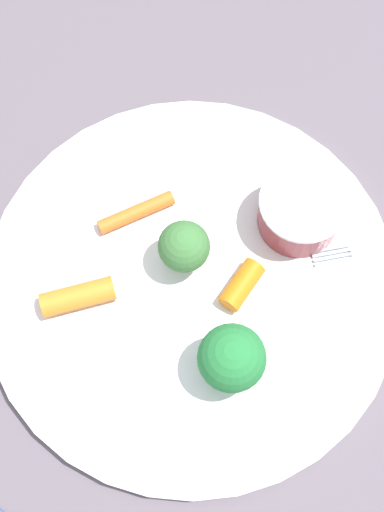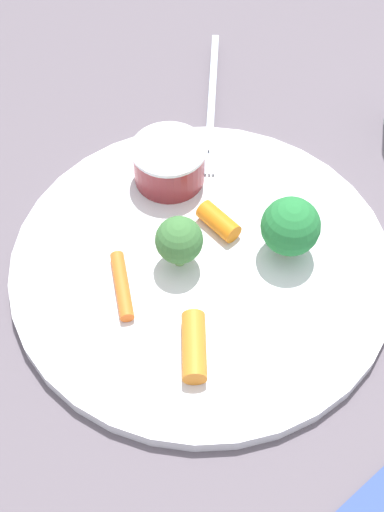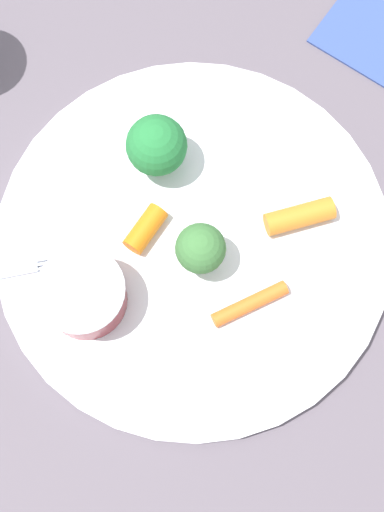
% 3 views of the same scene
% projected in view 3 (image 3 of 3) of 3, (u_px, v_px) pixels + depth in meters
% --- Properties ---
extents(ground_plane, '(2.40, 2.40, 0.00)m').
position_uv_depth(ground_plane, '(193.00, 243.00, 0.55)').
color(ground_plane, '#5C535D').
extents(plate, '(0.30, 0.30, 0.01)m').
position_uv_depth(plate, '(193.00, 240.00, 0.54)').
color(plate, white).
rests_on(plate, ground_plane).
extents(sauce_cup, '(0.06, 0.06, 0.04)m').
position_uv_depth(sauce_cup, '(84.00, 295.00, 0.50)').
color(sauce_cup, maroon).
rests_on(sauce_cup, plate).
extents(broccoli_floret_0, '(0.04, 0.04, 0.05)m').
position_uv_depth(broccoli_floret_0, '(201.00, 249.00, 0.50)').
color(broccoli_floret_0, '#7DBA62').
rests_on(broccoli_floret_0, plate).
extents(broccoli_floret_1, '(0.05, 0.05, 0.05)m').
position_uv_depth(broccoli_floret_1, '(157.00, 146.00, 0.52)').
color(broccoli_floret_1, '#90B166').
rests_on(broccoli_floret_1, plate).
extents(carrot_stick_0, '(0.04, 0.06, 0.01)m').
position_uv_depth(carrot_stick_0, '(250.00, 304.00, 0.51)').
color(carrot_stick_0, orange).
rests_on(carrot_stick_0, plate).
extents(carrot_stick_1, '(0.05, 0.05, 0.02)m').
position_uv_depth(carrot_stick_1, '(299.00, 216.00, 0.53)').
color(carrot_stick_1, orange).
rests_on(carrot_stick_1, plate).
extents(carrot_stick_2, '(0.02, 0.04, 0.02)m').
position_uv_depth(carrot_stick_2, '(145.00, 229.00, 0.53)').
color(carrot_stick_2, orange).
rests_on(carrot_stick_2, plate).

